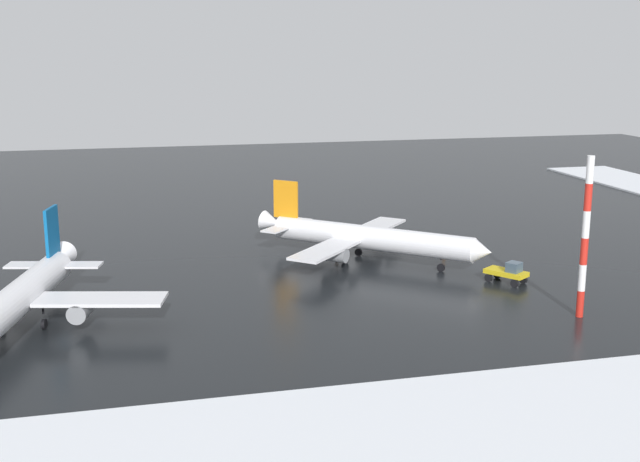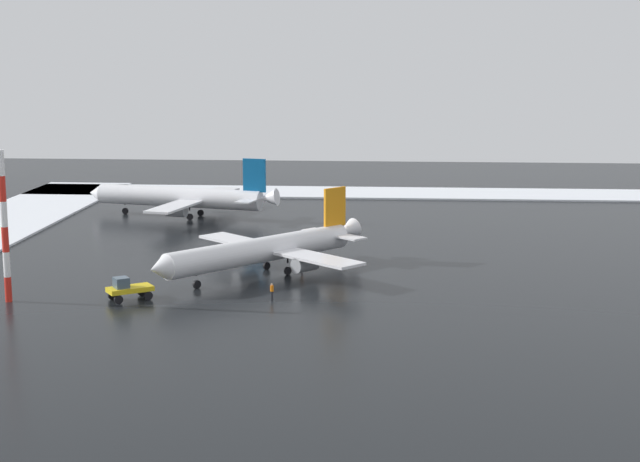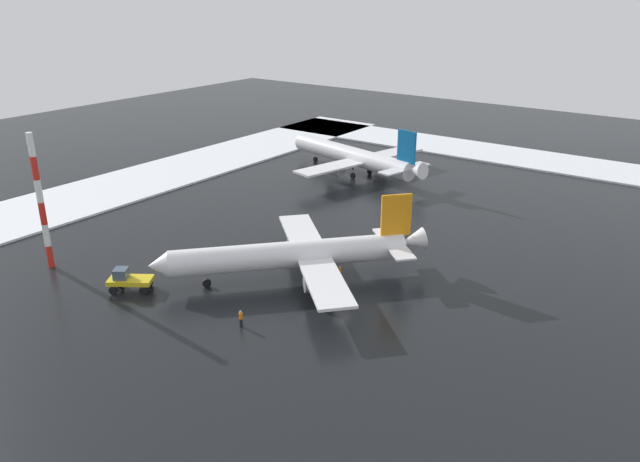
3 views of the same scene
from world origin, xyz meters
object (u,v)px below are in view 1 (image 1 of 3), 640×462
ground_crew_near_tug (337,247)px  ground_crew_beside_wing (444,244)px  airplane_far_rear (366,237)px  pushback_tug (508,272)px  antenna_mast (585,238)px  airplane_parked_portside (13,303)px

ground_crew_near_tug → ground_crew_beside_wing: (13.79, -1.90, 0.00)m
airplane_far_rear → pushback_tug: bearing=-3.0°
antenna_mast → pushback_tug: bearing=96.9°
ground_crew_beside_wing → antenna_mast: (2.89, -27.11, 6.90)m
ground_crew_beside_wing → antenna_mast: bearing=13.2°
pushback_tug → ground_crew_near_tug: bearing=-172.4°
airplane_far_rear → airplane_parked_portside: (-38.53, -17.68, 0.15)m
pushback_tug → ground_crew_beside_wing: 15.01m
pushback_tug → antenna_mast: (1.48, -12.17, 6.59)m
airplane_parked_portside → pushback_tug: airplane_parked_portside is taller
airplane_far_rear → antenna_mast: (14.14, -24.94, 4.86)m
ground_crew_near_tug → ground_crew_beside_wing: size_ratio=1.00×
ground_crew_near_tug → antenna_mast: size_ratio=0.11×
airplane_far_rear → ground_crew_near_tug: size_ratio=14.47×
ground_crew_near_tug → pushback_tug: bearing=-137.5°
airplane_parked_portside → ground_crew_beside_wing: (49.78, 19.85, -2.19)m
airplane_parked_portside → airplane_far_rear: bearing=128.2°
pushback_tug → ground_crew_near_tug: size_ratio=2.95×
ground_crew_near_tug → ground_crew_beside_wing: bearing=-97.4°
pushback_tug → antenna_mast: size_ratio=0.32×
pushback_tug → antenna_mast: antenna_mast is taller
pushback_tug → antenna_mast: bearing=-27.6°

